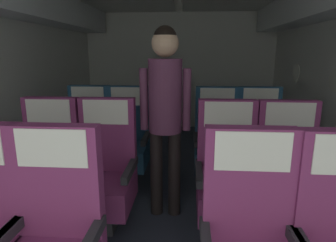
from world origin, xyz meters
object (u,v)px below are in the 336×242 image
seat_b_left_window (49,174)px  seat_b_right_window (227,180)px  seat_c_right_aisle (259,145)px  seat_c_left_window (88,142)px  seat_b_right_aisle (288,182)px  seat_c_left_aisle (127,143)px  seat_b_left_aisle (105,176)px  seat_c_right_window (216,145)px  flight_attendant (165,103)px

seat_b_left_window → seat_b_right_window: (1.45, -0.01, 0.00)m
seat_c_right_aisle → seat_c_left_window: bearing=-179.9°
seat_b_right_aisle → seat_c_left_window: (-1.91, 0.90, 0.00)m
seat_b_right_window → seat_c_right_aisle: size_ratio=1.00×
seat_b_right_aisle → seat_c_left_window: 2.11m
seat_c_left_window → seat_c_left_aisle: 0.46m
seat_b_right_aisle → seat_c_right_aisle: bearing=90.4°
seat_b_left_window → seat_b_right_window: same height
seat_b_left_window → seat_b_left_aisle: size_ratio=1.00×
seat_c_left_window → seat_c_left_aisle: bearing=-2.3°
seat_b_right_window → seat_c_right_window: bearing=90.1°
seat_b_left_window → seat_c_right_window: (1.45, 0.87, 0.00)m
seat_b_left_window → seat_c_left_aisle: (0.47, 0.87, 0.00)m
seat_b_right_aisle → seat_b_right_window: bearing=-180.0°
seat_b_left_window → seat_b_left_aisle: (0.48, 0.01, 0.00)m
seat_c_left_aisle → seat_c_right_window: bearing=-0.0°
seat_b_right_aisle → seat_c_left_window: same height
seat_c_right_aisle → seat_b_left_aisle: bearing=-148.5°
seat_c_left_window → seat_c_right_aisle: bearing=0.1°
seat_c_right_window → flight_attendant: size_ratio=0.65×
seat_b_right_aisle → flight_attendant: bearing=165.3°
seat_b_right_window → seat_c_right_aisle: same height
seat_b_left_window → seat_c_right_window: same height
seat_b_left_aisle → seat_c_left_window: same height
seat_c_right_window → flight_attendant: (-0.50, -0.63, 0.56)m
seat_c_left_window → seat_c_left_aisle: size_ratio=1.00×
seat_b_left_aisle → seat_c_right_window: (0.98, 0.86, 0.00)m
seat_b_right_aisle → seat_c_right_window: (-0.47, 0.88, 0.00)m
seat_b_right_window → seat_b_right_aisle: bearing=0.0°
seat_c_left_window → flight_attendant: flight_attendant is taller
seat_b_left_window → seat_c_left_window: bearing=89.1°
seat_b_right_window → flight_attendant: (-0.50, 0.25, 0.56)m
seat_b_left_aisle → flight_attendant: flight_attendant is taller
seat_b_left_window → seat_c_right_aisle: bearing=25.0°
seat_c_left_window → flight_attendant: 1.27m
seat_c_left_aisle → seat_c_right_aisle: same height
seat_b_left_aisle → flight_attendant: (0.47, 0.24, 0.56)m
seat_c_right_aisle → seat_c_right_window: (-0.46, -0.02, 0.00)m
seat_b_left_aisle → seat_c_left_aisle: (-0.00, 0.86, 0.00)m
seat_b_left_window → seat_c_right_window: 1.69m
seat_b_left_aisle → seat_b_left_window: bearing=-179.0°
seat_c_left_window → seat_c_right_aisle: 1.90m
seat_c_left_aisle → seat_c_right_aisle: bearing=0.9°
seat_c_left_aisle → seat_c_right_window: (0.98, -0.00, 0.00)m
seat_c_right_window → seat_c_left_window: bearing=179.2°
seat_b_right_aisle → seat_c_left_aisle: same height
seat_b_left_aisle → seat_b_right_window: size_ratio=1.00×
seat_c_left_aisle → seat_c_right_window: same height
seat_c_left_aisle → flight_attendant: flight_attendant is taller
flight_attendant → seat_b_right_aisle: bearing=-12.4°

